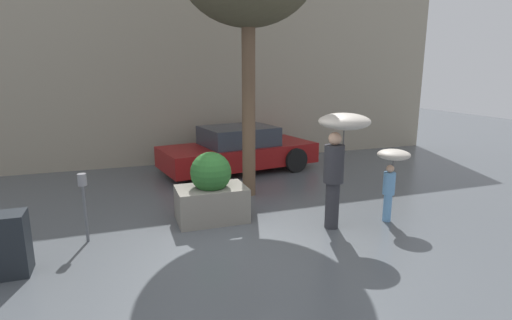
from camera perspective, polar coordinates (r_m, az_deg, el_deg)
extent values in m
plane|color=#51565B|center=(6.62, -2.62, -12.40)|extent=(40.00, 40.00, 0.00)
cube|color=#9E937F|center=(12.37, -11.68, 13.38)|extent=(18.00, 0.30, 6.00)
cube|color=gray|center=(7.67, -6.36, -6.24)|extent=(1.30, 0.83, 0.66)
sphere|color=#286028|center=(7.49, -6.48, -1.77)|extent=(0.77, 0.77, 0.77)
cylinder|color=#2D2D33|center=(7.38, 10.81, -6.35)|extent=(0.25, 0.25, 0.85)
cylinder|color=#2D2D33|center=(7.17, 11.07, -0.56)|extent=(0.36, 0.36, 0.68)
sphere|color=tan|center=(7.08, 11.22, 3.02)|extent=(0.23, 0.23, 0.23)
cylinder|color=#4C4C51|center=(7.15, 12.38, 2.56)|extent=(0.02, 0.02, 0.72)
ellipsoid|color=beige|center=(7.10, 12.52, 5.40)|extent=(0.90, 0.90, 0.29)
cylinder|color=#669ED1|center=(8.00, 18.25, -6.47)|extent=(0.16, 0.16, 0.53)
cylinder|color=#669ED1|center=(7.86, 18.49, -3.19)|extent=(0.22, 0.22, 0.42)
sphere|color=tan|center=(7.79, 18.63, -1.19)|extent=(0.14, 0.14, 0.14)
cylinder|color=#4C4C51|center=(7.88, 18.95, -1.10)|extent=(0.02, 0.02, 0.51)
ellipsoid|color=beige|center=(7.83, 19.09, 0.73)|extent=(0.60, 0.60, 0.19)
cube|color=maroon|center=(11.33, -2.52, 0.80)|extent=(4.56, 2.55, 0.56)
cube|color=#2D333D|center=(11.23, -2.54, 3.48)|extent=(2.18, 1.86, 0.51)
cylinder|color=black|center=(10.01, -6.97, -1.64)|extent=(0.70, 0.34, 0.68)
cylinder|color=black|center=(11.67, -10.40, 0.31)|extent=(0.70, 0.34, 0.68)
cylinder|color=black|center=(11.27, 5.66, 0.01)|extent=(0.70, 0.34, 0.68)
cylinder|color=black|center=(12.76, 0.99, 1.58)|extent=(0.70, 0.34, 0.68)
cylinder|color=brown|center=(8.85, -1.06, 7.88)|extent=(0.30, 0.30, 4.12)
cylinder|color=#595B60|center=(7.22, -23.17, -7.10)|extent=(0.05, 0.05, 0.98)
cylinder|color=gray|center=(7.05, -23.59, -2.60)|extent=(0.14, 0.14, 0.20)
cube|color=#1E2328|center=(6.60, -31.85, -10.23)|extent=(0.50, 0.44, 0.90)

